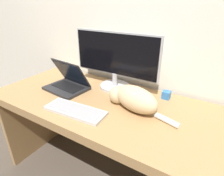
% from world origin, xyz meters
% --- Properties ---
extents(wall_back, '(6.40, 0.06, 2.60)m').
position_xyz_m(wall_back, '(0.00, 0.79, 1.30)').
color(wall_back, silver).
rests_on(wall_back, ground_plane).
extents(desk, '(1.69, 0.73, 0.75)m').
position_xyz_m(desk, '(0.00, 0.36, 0.60)').
color(desk, '#A37A4C').
rests_on(desk, ground_plane).
extents(monitor, '(0.70, 0.23, 0.43)m').
position_xyz_m(monitor, '(-0.07, 0.60, 0.98)').
color(monitor, '#B2B2B7').
rests_on(monitor, desk).
extents(laptop, '(0.33, 0.27, 0.23)m').
position_xyz_m(laptop, '(-0.37, 0.39, 0.79)').
color(laptop, '#232326').
rests_on(laptop, desk).
extents(external_keyboard, '(0.40, 0.17, 0.02)m').
position_xyz_m(external_keyboard, '(-0.09, 0.16, 0.76)').
color(external_keyboard, '#BCBCC1').
rests_on(external_keyboard, desk).
extents(cat, '(0.49, 0.25, 0.16)m').
position_xyz_m(cat, '(0.20, 0.38, 0.83)').
color(cat, '#D1B284').
rests_on(cat, desk).
extents(small_toy, '(0.05, 0.05, 0.05)m').
position_xyz_m(small_toy, '(0.34, 0.63, 0.78)').
color(small_toy, '#2D6BB7').
rests_on(small_toy, desk).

